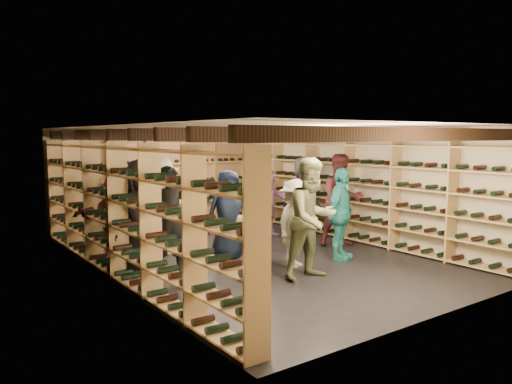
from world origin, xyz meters
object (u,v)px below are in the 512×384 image
at_px(crate_stack_left, 235,228).
at_px(crate_loose, 228,228).
at_px(person_10, 225,206).
at_px(person_7, 260,218).
at_px(person_1, 170,222).
at_px(person_0, 141,216).
at_px(person_8, 342,200).
at_px(person_6, 228,216).
at_px(person_2, 312,218).
at_px(person_5, 117,216).
at_px(person_4, 341,214).
at_px(crate_stack_right, 163,225).
at_px(person_3, 295,223).
at_px(person_9, 160,207).
at_px(person_11, 266,202).
at_px(person_12, 303,195).

distance_m(crate_stack_left, crate_loose, 1.00).
bearing_deg(person_10, person_7, -80.47).
distance_m(person_1, person_10, 2.74).
relative_size(crate_stack_left, person_0, 0.27).
bearing_deg(person_7, person_8, -6.29).
distance_m(crate_stack_left, person_6, 1.87).
bearing_deg(person_2, crate_stack_left, 80.18).
bearing_deg(person_7, person_5, 132.54).
xyz_separation_m(person_2, person_4, (1.21, 0.58, -0.12)).
bearing_deg(person_6, person_5, 158.16).
bearing_deg(person_10, person_5, -154.61).
bearing_deg(crate_stack_left, person_7, -109.65).
height_order(person_4, person_8, person_8).
height_order(person_0, person_1, person_0).
height_order(crate_stack_right, person_0, person_0).
distance_m(crate_stack_right, person_5, 2.24).
height_order(person_3, person_8, person_8).
height_order(crate_loose, person_7, person_7).
distance_m(crate_stack_left, person_1, 3.00).
height_order(person_0, person_9, person_0).
height_order(person_0, person_11, person_0).
relative_size(person_8, person_12, 1.06).
bearing_deg(person_2, person_4, 26.65).
relative_size(person_4, person_12, 0.94).
bearing_deg(person_9, person_0, -110.06).
relative_size(person_2, person_10, 1.24).
relative_size(person_1, person_10, 1.15).
bearing_deg(person_2, person_10, 84.72).
height_order(person_3, person_5, person_5).
relative_size(person_2, person_4, 1.14).
bearing_deg(person_6, crate_loose, 74.36).
relative_size(crate_loose, person_3, 0.33).
relative_size(crate_loose, person_12, 0.28).
xyz_separation_m(person_4, person_8, (0.87, 0.84, 0.10)).
relative_size(crate_stack_right, person_2, 0.29).
distance_m(person_6, person_10, 1.64).
xyz_separation_m(crate_loose, person_6, (-1.47, -2.33, 0.74)).
height_order(person_1, person_12, same).
bearing_deg(person_6, person_10, 76.29).
distance_m(person_3, person_11, 2.71).
relative_size(person_2, person_11, 1.24).
xyz_separation_m(crate_stack_right, person_0, (-1.59, -2.60, 0.68)).
bearing_deg(person_6, person_3, -38.77).
relative_size(crate_stack_left, person_2, 0.27).
bearing_deg(person_11, person_2, -109.23).
bearing_deg(person_8, crate_stack_right, 153.93).
relative_size(person_0, person_1, 1.06).
distance_m(crate_stack_left, person_11, 0.97).
xyz_separation_m(person_4, person_7, (-1.25, 0.75, -0.05)).
bearing_deg(person_9, person_3, -36.31).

